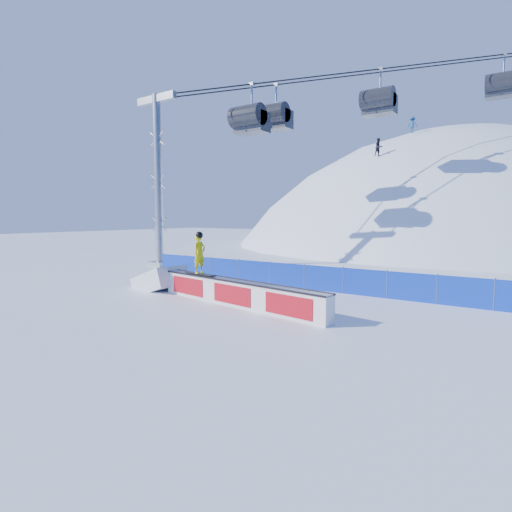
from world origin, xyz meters
The scene contains 8 objects.
ground centered at (0.00, 0.00, 0.00)m, with size 160.00×160.00×0.00m, color white.
snow_hill centered at (0.00, 42.00, -18.00)m, with size 64.00×64.00×64.00m.
safety_fence centered at (0.00, 4.50, 0.60)m, with size 22.05×0.05×1.30m.
chairlift centered at (4.74, 27.49, 16.89)m, with size 40.80×41.70×22.00m.
rail_box centered at (-1.49, -0.32, 0.51)m, with size 8.68×1.96×1.04m.
snow_ramp centered at (-6.86, 0.53, 0.00)m, with size 2.56×1.71×0.96m, color white, non-canonical shape.
snowboarder centered at (-3.79, 0.04, 1.96)m, with size 1.80×0.65×1.86m.
distant_skiers centered at (2.31, 29.59, 11.25)m, with size 17.31×7.23×4.94m.
Camera 1 is at (7.94, -12.76, 3.54)m, focal length 28.00 mm.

